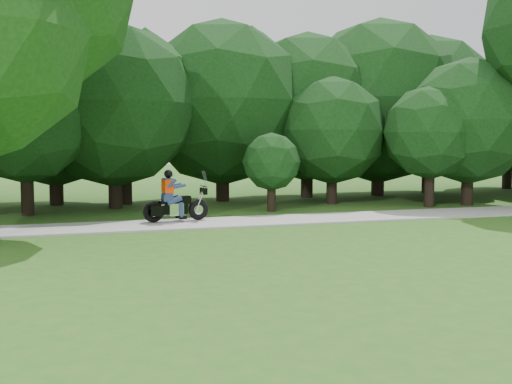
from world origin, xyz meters
TOP-DOWN VIEW (x-y plane):
  - ground at (0.00, 0.00)m, footprint 100.00×100.00m
  - walkway at (0.00, 8.00)m, footprint 60.00×2.20m
  - tree_line at (0.04, 14.64)m, footprint 40.13×12.62m
  - touring_motorcycle at (-5.06, 8.46)m, footprint 2.03×0.75m

SIDE VIEW (x-z plane):
  - ground at x=0.00m, z-range 0.00..0.00m
  - walkway at x=0.00m, z-range 0.00..0.06m
  - touring_motorcycle at x=-5.06m, z-range -0.15..1.40m
  - tree_line at x=0.04m, z-range -0.16..7.60m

